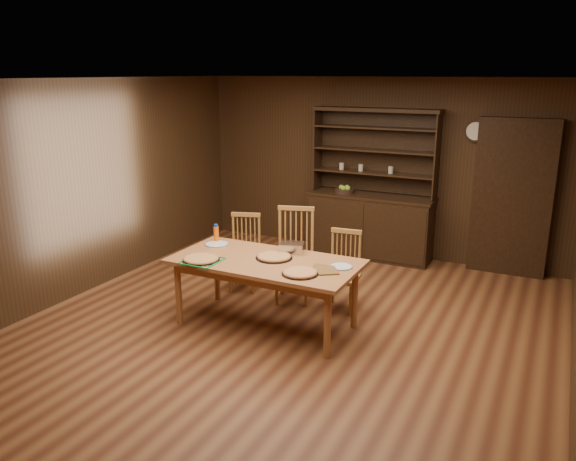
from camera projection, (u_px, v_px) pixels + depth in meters
The scene contains 20 objects.
floor at pixel (287, 328), 6.05m from camera, with size 6.00×6.00×0.00m, color brown.
room_shell at pixel (287, 184), 5.62m from camera, with size 6.00×6.00×6.00m.
china_hutch at pixel (370, 217), 8.27m from camera, with size 1.84×0.52×2.17m.
doorway at pixel (512, 198), 7.45m from camera, with size 1.00×0.18×2.10m, color black.
wall_clock at pixel (476, 131), 7.51m from camera, with size 0.30×0.05×0.30m.
dining_table at pixel (265, 267), 5.95m from camera, with size 1.99×0.99×0.75m.
chair_left at pixel (245, 249), 7.08m from camera, with size 0.49×0.48×0.96m.
chair_center at pixel (295, 251), 6.72m from camera, with size 0.57×0.56×1.12m.
chair_right at pixel (344, 267), 6.48m from camera, with size 0.41×0.40×0.93m.
pizza_left at pixel (201, 259), 5.90m from camera, with size 0.39×0.39×0.04m.
pizza_right at pixel (300, 273), 5.50m from camera, with size 0.36×0.36×0.04m.
pizza_center at pixel (274, 257), 5.97m from camera, with size 0.39×0.39×0.04m.
cooling_rack at pixel (202, 261), 5.88m from camera, with size 0.36×0.36×0.02m, color #0B9B41, non-canonical shape.
plate_left at pixel (217, 244), 6.44m from camera, with size 0.27×0.27×0.02m.
plate_right at pixel (341, 267), 5.70m from camera, with size 0.23×0.23×0.02m.
foil_dish at pixel (292, 248), 6.16m from camera, with size 0.26×0.19×0.10m, color silver.
juice_bottle at pixel (216, 234), 6.53m from camera, with size 0.06×0.06×0.21m.
pot_holder_a at pixel (327, 271), 5.57m from camera, with size 0.20×0.20×0.02m, color #B21420.
pot_holder_b at pixel (322, 268), 5.65m from camera, with size 0.21×0.21×0.02m, color #B21420.
fruit_bowl at pixel (345, 190), 8.27m from camera, with size 0.29×0.29×0.12m.
Camera 1 is at (2.47, -4.96, 2.67)m, focal length 35.00 mm.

